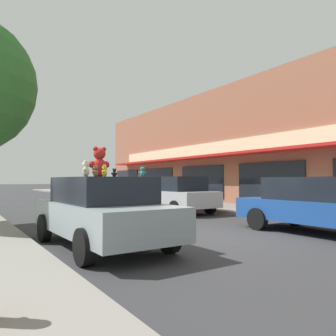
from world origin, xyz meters
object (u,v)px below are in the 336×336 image
at_px(plush_art_car, 102,210).
at_px(teddy_bear_giant, 99,162).
at_px(parked_car_far_left, 319,204).
at_px(teddy_bear_white, 101,173).
at_px(teddy_bear_brown, 95,171).
at_px(parked_car_far_center, 175,194).
at_px(teddy_bear_black, 114,173).
at_px(teddy_bear_teal, 142,172).
at_px(teddy_bear_cream, 86,169).
at_px(teddy_bear_yellow, 105,171).
at_px(parked_car_far_right, 122,191).

bearing_deg(plush_art_car, teddy_bear_giant, 76.94).
bearing_deg(parked_car_far_left, teddy_bear_white, 157.14).
bearing_deg(teddy_bear_brown, parked_car_far_center, -163.66).
height_order(teddy_bear_giant, teddy_bear_black, teddy_bear_giant).
distance_m(teddy_bear_black, teddy_bear_teal, 1.21).
xyz_separation_m(teddy_bear_cream, teddy_bear_teal, (1.16, -0.15, -0.05)).
height_order(teddy_bear_brown, teddy_bear_cream, teddy_bear_cream).
height_order(teddy_bear_white, parked_car_far_center, teddy_bear_white).
height_order(teddy_bear_white, teddy_bear_yellow, teddy_bear_yellow).
xyz_separation_m(teddy_bear_white, teddy_bear_yellow, (-0.57, -1.64, 0.01)).
relative_size(parked_car_far_center, parked_car_far_right, 0.92).
distance_m(teddy_bear_black, teddy_bear_yellow, 1.44).
xyz_separation_m(plush_art_car, teddy_bear_teal, (0.53, -0.92, 0.84)).
height_order(teddy_bear_black, teddy_bear_white, teddy_bear_white).
bearing_deg(teddy_bear_white, parked_car_far_right, -105.58).
bearing_deg(teddy_bear_brown, teddy_bear_yellow, 67.10).
bearing_deg(plush_art_car, parked_car_far_left, -16.69).
bearing_deg(teddy_bear_giant, parked_car_far_center, -140.39).
height_order(teddy_bear_giant, parked_car_far_center, teddy_bear_giant).
xyz_separation_m(plush_art_car, teddy_bear_white, (0.25, 0.70, 0.84)).
relative_size(teddy_bear_teal, teddy_bear_yellow, 0.94).
xyz_separation_m(teddy_bear_brown, parked_car_far_center, (6.07, 5.97, -0.79)).
distance_m(plush_art_car, parked_car_far_left, 5.94).
height_order(parked_car_far_left, parked_car_far_center, parked_car_far_center).
relative_size(teddy_bear_cream, teddy_bear_white, 1.47).
bearing_deg(teddy_bear_teal, parked_car_far_left, -148.90).
relative_size(plush_art_car, teddy_bear_teal, 20.38).
bearing_deg(parked_car_far_center, teddy_bear_black, -135.77).
height_order(teddy_bear_black, teddy_bear_yellow, teddy_bear_yellow).
bearing_deg(teddy_bear_giant, teddy_bear_black, 169.95).
xyz_separation_m(plush_art_car, teddy_bear_cream, (-0.63, -0.76, 0.89)).
relative_size(parked_car_far_left, parked_car_far_center, 1.04).
distance_m(teddy_bear_teal, parked_car_far_right, 13.06).
relative_size(teddy_bear_yellow, parked_car_far_left, 0.05).
height_order(teddy_bear_yellow, parked_car_far_left, teddy_bear_yellow).
distance_m(parked_car_far_center, parked_car_far_right, 5.61).
bearing_deg(teddy_bear_cream, plush_art_car, 170.44).
xyz_separation_m(teddy_bear_white, parked_car_far_center, (5.46, 4.73, -0.78)).
distance_m(plush_art_car, teddy_bear_yellow, 1.31).
relative_size(teddy_bear_giant, teddy_bear_black, 3.34).
bearing_deg(plush_art_car, parked_car_far_right, 61.64).
bearing_deg(teddy_bear_teal, teddy_bear_brown, 16.12).
distance_m(teddy_bear_giant, parked_car_far_center, 7.67).
bearing_deg(teddy_bear_giant, parked_car_far_left, 158.58).
xyz_separation_m(teddy_bear_black, parked_car_far_center, (5.28, 5.14, -0.78)).
bearing_deg(teddy_bear_brown, plush_art_car, -151.32).
bearing_deg(teddy_bear_yellow, parked_car_far_left, 127.59).
bearing_deg(parked_car_far_right, teddy_bear_yellow, -116.73).
xyz_separation_m(teddy_bear_giant, parked_car_far_left, (5.64, -1.94, -1.07)).
height_order(teddy_bear_cream, teddy_bear_teal, teddy_bear_cream).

